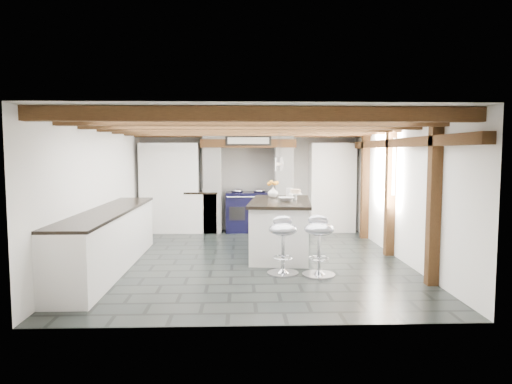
{
  "coord_description": "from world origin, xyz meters",
  "views": [
    {
      "loc": [
        -0.17,
        -7.59,
        1.8
      ],
      "look_at": [
        0.1,
        0.4,
        1.1
      ],
      "focal_mm": 32.0,
      "sensor_mm": 36.0,
      "label": 1
    }
  ],
  "objects_px": {
    "kitchen_island": "(280,227)",
    "bar_stool_far": "(283,238)",
    "bar_stool_near": "(319,239)",
    "range_cooker": "(248,211)"
  },
  "relations": [
    {
      "from": "bar_stool_near",
      "to": "bar_stool_far",
      "type": "height_order",
      "value": "bar_stool_near"
    },
    {
      "from": "range_cooker",
      "to": "kitchen_island",
      "type": "distance_m",
      "value": 2.44
    },
    {
      "from": "kitchen_island",
      "to": "bar_stool_far",
      "type": "bearing_deg",
      "value": -86.67
    },
    {
      "from": "bar_stool_near",
      "to": "range_cooker",
      "type": "bearing_deg",
      "value": 125.86
    },
    {
      "from": "kitchen_island",
      "to": "bar_stool_near",
      "type": "relative_size",
      "value": 2.32
    },
    {
      "from": "range_cooker",
      "to": "bar_stool_near",
      "type": "relative_size",
      "value": 1.13
    },
    {
      "from": "kitchen_island",
      "to": "bar_stool_far",
      "type": "xyz_separation_m",
      "value": [
        -0.08,
        -1.29,
        0.04
      ]
    },
    {
      "from": "kitchen_island",
      "to": "bar_stool_near",
      "type": "xyz_separation_m",
      "value": [
        0.44,
        -1.4,
        0.06
      ]
    },
    {
      "from": "range_cooker",
      "to": "bar_stool_far",
      "type": "xyz_separation_m",
      "value": [
        0.45,
        -3.67,
        0.07
      ]
    },
    {
      "from": "bar_stool_near",
      "to": "bar_stool_far",
      "type": "xyz_separation_m",
      "value": [
        -0.52,
        0.11,
        -0.02
      ]
    }
  ]
}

